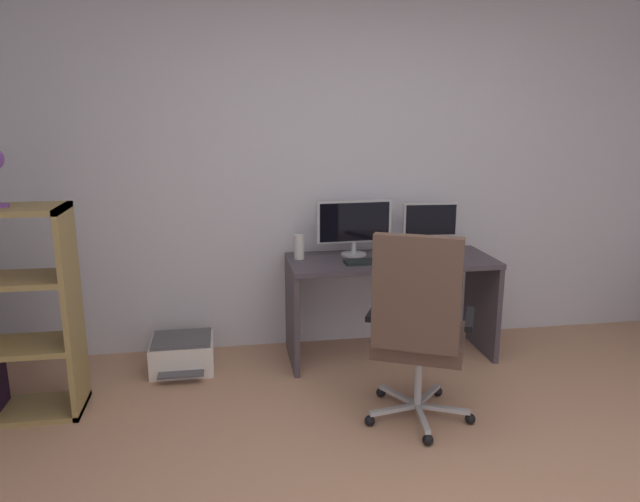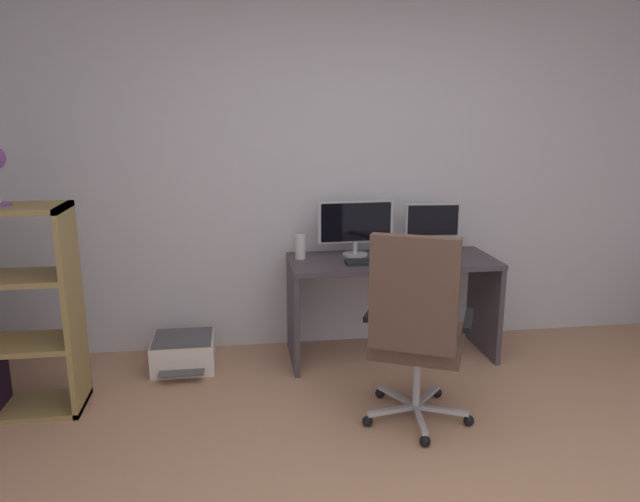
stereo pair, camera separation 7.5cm
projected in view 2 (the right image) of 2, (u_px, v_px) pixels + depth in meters
wall_back at (347, 160)px, 4.28m from camera, size 5.43×0.10×2.75m
desk at (392, 285)px, 4.13m from camera, size 1.43×0.58×0.72m
monitor_main at (356, 224)px, 4.13m from camera, size 0.54×0.18×0.39m
monitor_secondary at (432, 223)px, 4.21m from camera, size 0.39×0.18×0.36m
keyboard at (370, 262)px, 3.97m from camera, size 0.34×0.14×0.02m
computer_mouse at (406, 259)px, 4.02m from camera, size 0.08×0.11×0.03m
desktop_speaker at (300, 247)px, 4.07m from camera, size 0.07×0.07×0.17m
office_chair at (416, 327)px, 3.15m from camera, size 0.66×0.69×1.13m
printer at (184, 353)px, 4.02m from camera, size 0.42×0.44×0.23m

